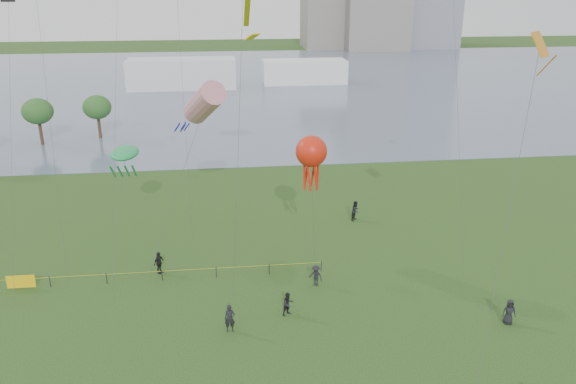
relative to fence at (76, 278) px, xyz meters
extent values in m
cube|color=slate|center=(15.11, 86.31, -0.53)|extent=(400.00, 120.00, 0.08)
cube|color=slate|center=(47.11, 154.31, 13.45)|extent=(16.00, 18.00, 28.00)
cube|color=silver|center=(3.11, 81.31, 2.45)|extent=(22.00, 8.00, 6.00)
cube|color=white|center=(29.11, 84.31, 1.95)|extent=(18.00, 7.00, 5.00)
cylinder|color=#3C271B|center=(-13.42, 39.57, 0.88)|extent=(0.44, 0.44, 2.86)
ellipsoid|color=#306126|center=(-13.42, 39.57, 4.09)|extent=(4.07, 4.07, 3.43)
cylinder|color=#3C271B|center=(-6.26, 42.25, 0.82)|extent=(0.44, 0.44, 2.74)
ellipsoid|color=#306126|center=(-6.26, 42.25, 3.89)|extent=(3.90, 3.90, 3.29)
cylinder|color=black|center=(-1.88, 0.00, -0.13)|extent=(0.07, 0.07, 0.85)
cylinder|color=black|center=(2.12, 0.00, -0.13)|extent=(0.07, 0.07, 0.85)
cylinder|color=black|center=(6.12, 0.00, -0.13)|extent=(0.07, 0.07, 0.85)
cylinder|color=black|center=(10.12, 0.00, -0.13)|extent=(0.07, 0.07, 0.85)
cylinder|color=black|center=(14.12, 0.00, -0.13)|extent=(0.07, 0.07, 0.85)
cylinder|color=black|center=(18.12, 0.00, -0.13)|extent=(0.07, 0.07, 0.85)
cylinder|color=gold|center=(6.12, 0.00, 0.19)|extent=(24.00, 0.03, 0.03)
cube|color=yellow|center=(-3.88, 0.00, 0.00)|extent=(2.00, 0.04, 1.00)
imported|color=black|center=(14.88, -5.65, 0.26)|extent=(1.00, 0.93, 1.63)
imported|color=black|center=(17.33, -2.08, 0.25)|extent=(1.19, 1.12, 1.61)
imported|color=black|center=(5.82, 1.16, 0.32)|extent=(0.93, 1.09, 1.75)
imported|color=black|center=(28.94, -8.37, 0.31)|extent=(0.94, 0.71, 1.73)
imported|color=black|center=(11.00, -7.10, 0.37)|extent=(0.69, 0.48, 1.84)
imported|color=black|center=(22.97, 9.36, 0.38)|extent=(1.12, 1.15, 1.87)
cylinder|color=#3F3F42|center=(12.15, 0.44, 10.63)|extent=(1.66, 6.55, 22.38)
cube|color=yellow|center=(12.97, -4.31, 17.32)|extent=(0.95, 0.95, 0.42)
cylinder|color=#3F3F42|center=(7.36, 4.07, 5.39)|extent=(4.68, 5.23, 11.90)
cylinder|color=red|center=(9.69, 6.66, 11.34)|extent=(3.90, 5.30, 3.99)
cylinder|color=#1A1BB9|center=(8.29, 5.46, 9.74)|extent=(0.60, 1.13, 0.88)
cylinder|color=#1A1BB9|center=(8.01, 5.84, 9.74)|extent=(0.60, 1.13, 0.88)
cylinder|color=#1A1BB9|center=(7.56, 5.70, 9.74)|extent=(0.60, 1.13, 0.88)
cylinder|color=#1A1BB9|center=(7.56, 5.23, 9.74)|extent=(0.60, 1.13, 0.88)
cylinder|color=#1A1BB9|center=(8.01, 5.08, 9.74)|extent=(0.60, 1.13, 0.88)
cylinder|color=#3F3F42|center=(2.81, 3.83, 3.40)|extent=(0.66, 6.48, 7.92)
ellipsoid|color=green|center=(3.12, 7.06, 7.35)|extent=(2.21, 3.97, 0.77)
cylinder|color=green|center=(2.32, 5.46, 6.35)|extent=(0.16, 1.79, 1.54)
cylinder|color=green|center=(2.87, 5.46, 6.35)|extent=(0.16, 1.79, 1.54)
cylinder|color=green|center=(3.42, 5.46, 6.35)|extent=(0.16, 1.79, 1.54)
cylinder|color=green|center=(3.97, 5.46, 6.35)|extent=(0.16, 1.79, 1.54)
cylinder|color=#3F3F42|center=(17.49, 0.34, 4.09)|extent=(0.25, 1.41, 9.30)
sphere|color=red|center=(17.38, 1.03, 8.74)|extent=(2.31, 2.31, 2.31)
cylinder|color=red|center=(17.88, 1.03, 7.14)|extent=(0.18, 0.54, 2.60)
cylinder|color=red|center=(17.63, 1.47, 7.14)|extent=(0.49, 0.36, 2.61)
cylinder|color=red|center=(17.13, 1.47, 7.14)|extent=(0.49, 0.36, 2.61)
cylinder|color=red|center=(16.88, 1.03, 7.14)|extent=(0.18, 0.54, 2.60)
cylinder|color=red|center=(17.13, 0.60, 7.14)|extent=(0.49, 0.36, 2.61)
cylinder|color=red|center=(17.63, 0.60, 7.14)|extent=(0.49, 0.36, 2.61)
cylinder|color=#3F3F42|center=(25.13, -13.12, 8.27)|extent=(6.44, 9.78, 17.66)
cube|color=orange|center=(28.33, -8.25, 17.10)|extent=(1.62, 1.62, 1.32)
cylinder|color=orange|center=(28.33, -9.15, 16.10)|extent=(0.08, 1.58, 1.35)
camera|label=1|loc=(11.08, -37.61, 20.28)|focal=35.00mm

